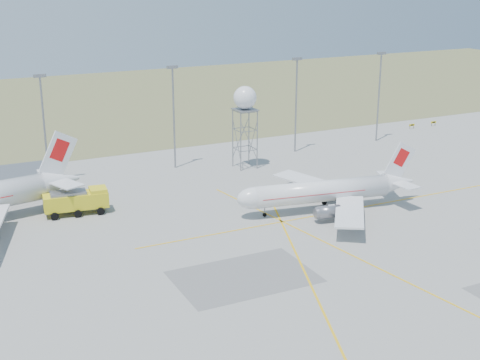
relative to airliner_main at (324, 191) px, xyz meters
name	(u,v)px	position (x,y,z in m)	size (l,w,h in m)	color
ground	(443,293)	(-3.05, -31.62, -3.29)	(400.00, 400.00, 0.00)	#9B9B96
grass_strip	(119,101)	(-3.05, 108.38, -3.27)	(400.00, 120.00, 0.03)	#5F6C3B
mast_a	(44,121)	(-38.05, 34.38, 8.78)	(2.20, 0.50, 20.50)	gray
mast_b	(174,109)	(-13.05, 34.38, 8.78)	(2.20, 0.50, 20.50)	gray
mast_c	(296,97)	(14.95, 34.38, 8.78)	(2.20, 0.50, 20.50)	gray
mast_d	(379,89)	(36.95, 34.38, 8.78)	(2.20, 0.50, 20.50)	gray
taxi_sign_near	(412,125)	(52.55, 40.38, -2.40)	(1.60, 0.17, 1.20)	black
taxi_sign_far	(433,122)	(59.55, 40.38, -2.40)	(1.60, 0.17, 1.20)	black
airliner_main	(324,191)	(0.00, 0.00, 0.00)	(31.45, 30.24, 10.72)	silver
radar_tower	(245,122)	(-0.39, 28.32, 5.97)	(4.55, 4.55, 16.49)	gray
fire_truck	(78,202)	(-36.83, 16.40, -1.32)	(10.57, 5.08, 4.09)	yellow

